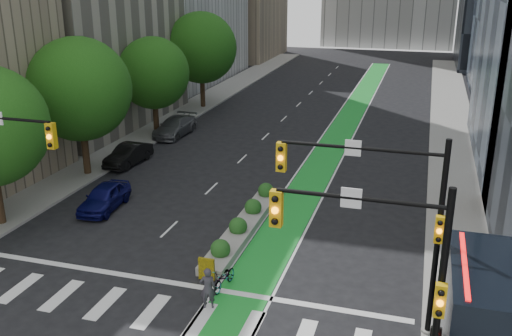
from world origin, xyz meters
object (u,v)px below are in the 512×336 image
Objects in this scene: parked_car_left_mid at (128,155)px; cyclist at (208,288)px; bicycle at (224,278)px; parked_car_left_near at (104,197)px; parked_car_left_far at (175,127)px; median_planter at (245,223)px.

cyclist is at bearing -47.90° from parked_car_left_mid.
parked_car_left_mid is at bearing -73.62° from cyclist.
parked_car_left_near is at bearing 154.58° from bicycle.
parked_car_left_far is (-11.50, 22.31, -0.13)m from cyclist.
cyclist is 18.71m from parked_car_left_mid.
parked_car_left_far reaches higher than parked_car_left_near.
parked_car_left_far is at bearing -84.27° from cyclist.
cyclist is at bearing -86.34° from bicycle.
median_planter is 2.45× the size of parked_car_left_mid.
parked_car_left_mid is (-2.50, 7.25, -0.01)m from parked_car_left_near.
parked_car_left_near is at bearing -78.49° from parked_car_left_far.
cyclist is 11.72m from parked_car_left_near.
parked_car_left_far is (-11.61, 20.73, 0.27)m from bicycle.
bicycle is 23.76m from parked_car_left_far.
parked_car_left_near is 0.98× the size of parked_car_left_mid.
median_planter is 5.63m from bicycle.
parked_car_left_far is at bearing 95.26° from parked_car_left_near.
bicycle is 17.57m from parked_car_left_mid.
parked_car_left_far is at bearing 126.90° from bicycle.
parked_car_left_near is 0.82× the size of parked_car_left_far.
bicycle is 10.87m from parked_car_left_near.
bicycle is 0.42× the size of parked_car_left_near.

